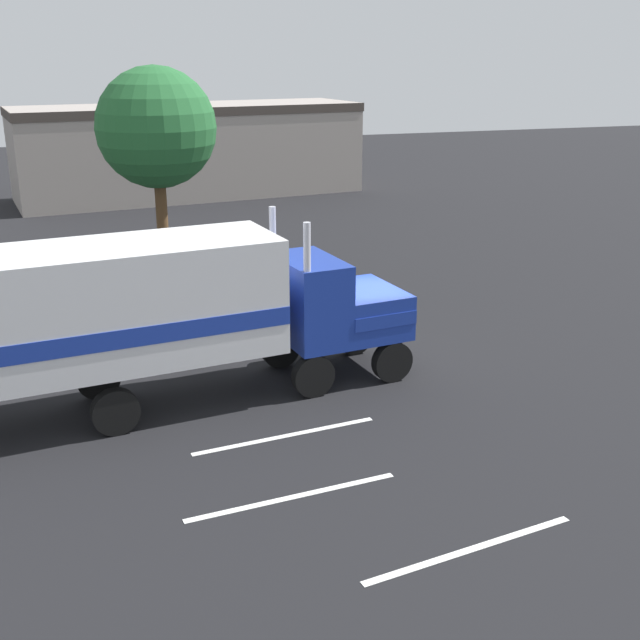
{
  "coord_description": "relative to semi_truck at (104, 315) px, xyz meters",
  "views": [
    {
      "loc": [
        -7.59,
        -19.15,
        8.32
      ],
      "look_at": [
        -1.32,
        -0.39,
        1.6
      ],
      "focal_mm": 44.47,
      "sensor_mm": 36.0,
      "label": 1
    }
  ],
  "objects": [
    {
      "name": "semi_truck",
      "position": [
        0.0,
        0.0,
        0.0
      ],
      "size": [
        14.36,
        4.38,
        4.5
      ],
      "color": "#193399",
      "rests_on": "ground_plane"
    },
    {
      "name": "tree_left",
      "position": [
        2.99,
        12.19,
        3.1
      ],
      "size": [
        4.45,
        4.45,
        7.88
      ],
      "color": "brown",
      "rests_on": "ground_plane"
    },
    {
      "name": "ground_plane",
      "position": [
        6.83,
        1.02,
        -2.52
      ],
      "size": [
        120.0,
        120.0,
        0.0
      ],
      "primitive_type": "plane",
      "color": "black"
    },
    {
      "name": "lane_stripe_mid",
      "position": [
        3.06,
        -5.03,
        -2.52
      ],
      "size": [
        4.4,
        0.52,
        0.01
      ],
      "primitive_type": "cube",
      "rotation": [
        0.0,
        0.0,
        0.08
      ],
      "color": "silver",
      "rests_on": "ground_plane"
    },
    {
      "name": "lane_stripe_far",
      "position": [
        5.54,
        -7.69,
        -2.52
      ],
      "size": [
        4.38,
        0.76,
        0.01
      ],
      "primitive_type": "cube",
      "rotation": [
        0.0,
        0.0,
        0.14
      ],
      "color": "silver",
      "rests_on": "ground_plane"
    },
    {
      "name": "lane_stripe_near",
      "position": [
        3.64,
        -2.48,
        -2.52
      ],
      "size": [
        4.4,
        0.58,
        0.01
      ],
      "primitive_type": "cube",
      "rotation": [
        0.0,
        0.0,
        0.1
      ],
      "color": "silver",
      "rests_on": "ground_plane"
    },
    {
      "name": "person_bystander",
      "position": [
        2.41,
        2.53,
        -1.63
      ],
      "size": [
        0.37,
        0.47,
        1.63
      ],
      "color": "black",
      "rests_on": "ground_plane"
    },
    {
      "name": "building_backdrop",
      "position": [
        7.13,
        30.07,
        0.37
      ],
      "size": [
        20.87,
        8.4,
        5.36
      ],
      "color": "#9E938C",
      "rests_on": "ground_plane"
    }
  ]
}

